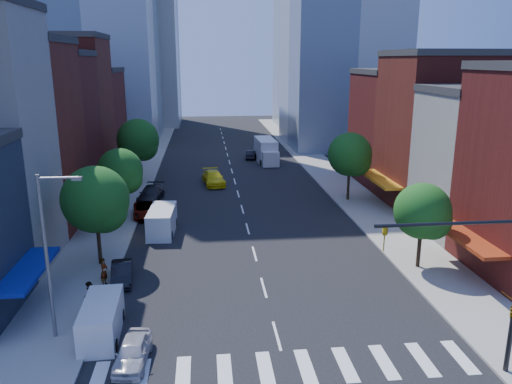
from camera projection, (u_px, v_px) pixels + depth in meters
ground at (277, 336)px, 27.38m from camera, size 220.00×220.00×0.00m
sidewalk_left at (136, 176)px, 64.52m from camera, size 5.00×120.00×0.15m
sidewalk_right at (325, 172)px, 67.06m from camera, size 5.00×120.00×0.15m
crosswalk at (286, 368)px, 24.49m from camera, size 19.00×3.00×0.01m
bldg_left_2 at (2, 140)px, 42.87m from camera, size 12.00×9.00×16.00m
bldg_left_3 at (34, 132)px, 51.17m from camera, size 12.00×8.00×15.00m
bldg_left_4 at (56, 113)px, 59.08m from camera, size 12.00×9.00×17.00m
bldg_left_5 at (77, 121)px, 68.72m from camera, size 12.00×10.00×13.00m
bldg_right_1 at (496, 165)px, 42.38m from camera, size 12.00×8.00×12.00m
bldg_right_2 at (448, 132)px, 50.64m from camera, size 12.00×10.00×15.00m
bldg_right_3 at (408, 129)px, 60.51m from camera, size 12.00×10.00×13.00m
traffic_signal at (505, 295)px, 22.99m from camera, size 7.24×2.24×8.00m
streetlight at (49, 247)px, 25.77m from camera, size 2.25×0.25×9.00m
tree_left_near at (98, 202)px, 35.46m from camera, size 4.80×4.80×7.30m
tree_left_mid at (122, 173)px, 46.12m from camera, size 4.20×4.20×6.65m
tree_left_far at (139, 142)px, 59.40m from camera, size 5.00×5.00×7.75m
tree_right_near at (425, 213)px, 35.10m from camera, size 4.00×4.00×6.20m
tree_right_far at (351, 156)px, 52.22m from camera, size 4.60×4.60×7.20m
parked_car_front at (133, 352)px, 24.73m from camera, size 1.81×3.90×1.29m
parked_car_second at (122, 273)px, 33.90m from camera, size 1.81×4.00×1.27m
parked_car_third at (145, 210)px, 47.97m from camera, size 2.71×4.92×1.31m
parked_car_rear at (151, 194)px, 53.18m from camera, size 2.86×5.65×1.57m
cargo_van_near at (101, 321)px, 26.97m from camera, size 2.06×4.76×2.00m
cargo_van_far at (162, 222)px, 43.14m from camera, size 2.37×5.33×2.23m
taxi at (214, 178)px, 60.19m from camera, size 3.03×5.85×1.62m
traffic_car_oncoming at (250, 154)px, 76.01m from camera, size 1.81×4.05×1.29m
traffic_car_far at (267, 150)px, 79.98m from camera, size 1.89×3.93×1.29m
box_truck at (266, 151)px, 73.19m from camera, size 2.86×8.46×3.37m
pedestrian_near at (104, 272)px, 32.94m from camera, size 0.60×0.79×1.92m
pedestrian_far at (89, 296)px, 29.69m from camera, size 0.74×0.92×1.79m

